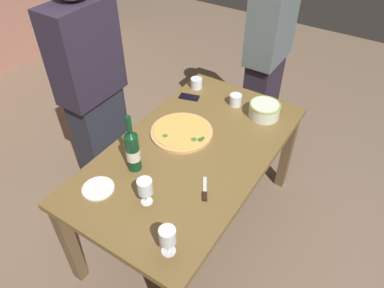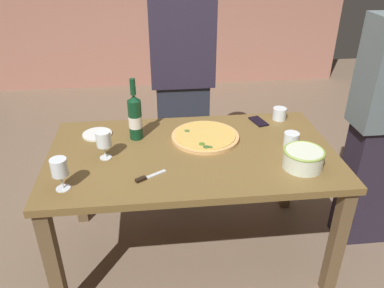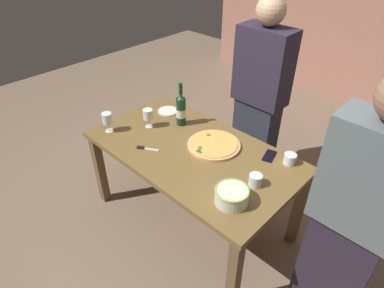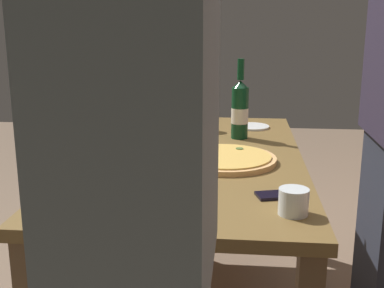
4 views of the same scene
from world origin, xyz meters
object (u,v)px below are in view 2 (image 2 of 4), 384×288
object	(u,v)px
pizza_knife	(147,177)
person_guest_left	(182,80)
cell_phone	(258,121)
wine_bottle	(135,117)
side_plate	(97,134)
serving_bowl	(303,158)
cup_amber	(291,140)
cup_ceramic	(279,114)
pizza	(205,137)
dining_table	(192,165)
wine_glass_by_bottle	(59,169)
wine_glass_near_pizza	(104,140)

from	to	relation	value
pizza_knife	person_guest_left	world-z (taller)	person_guest_left
cell_phone	person_guest_left	distance (m)	0.68
wine_bottle	side_plate	world-z (taller)	wine_bottle
serving_bowl	cup_amber	world-z (taller)	serving_bowl
cup_ceramic	wine_bottle	bearing A→B (deg)	-170.06
pizza	person_guest_left	size ratio (longest dim) A/B	0.23
wine_bottle	serving_bowl	bearing A→B (deg)	-25.82
serving_bowl	cup_amber	distance (m)	0.22
wine_bottle	person_guest_left	world-z (taller)	person_guest_left
dining_table	serving_bowl	bearing A→B (deg)	-22.25
dining_table	wine_bottle	size ratio (longest dim) A/B	4.33
serving_bowl	person_guest_left	world-z (taller)	person_guest_left
serving_bowl	cup_ceramic	distance (m)	0.58
cup_amber	cell_phone	bearing A→B (deg)	107.32
wine_glass_by_bottle	cup_ceramic	bearing A→B (deg)	27.01
side_plate	pizza_knife	world-z (taller)	pizza_knife
serving_bowl	cup_ceramic	size ratio (longest dim) A/B	2.44
cup_amber	serving_bowl	bearing A→B (deg)	-93.93
wine_glass_near_pizza	cup_amber	xyz separation A→B (m)	(1.05, 0.02, -0.07)
cup_amber	pizza_knife	size ratio (longest dim) A/B	0.54
pizza	serving_bowl	bearing A→B (deg)	-38.54
side_plate	person_guest_left	xyz separation A→B (m)	(0.57, 0.57, 0.12)
wine_bottle	dining_table	bearing A→B (deg)	-31.68
serving_bowl	wine_glass_near_pizza	world-z (taller)	wine_glass_near_pizza
pizza	serving_bowl	xyz separation A→B (m)	(0.46, -0.37, 0.04)
cup_amber	person_guest_left	size ratio (longest dim) A/B	0.05
wine_glass_near_pizza	wine_glass_by_bottle	bearing A→B (deg)	-123.53
wine_bottle	cup_ceramic	xyz separation A→B (m)	(0.92, 0.16, -0.10)
cell_phone	pizza_knife	distance (m)	0.92
serving_bowl	person_guest_left	bearing A→B (deg)	116.95
pizza	cup_amber	xyz separation A→B (m)	(0.48, -0.14, 0.03)
wine_glass_near_pizza	person_guest_left	distance (m)	0.98
dining_table	cup_ceramic	size ratio (longest dim) A/B	18.30
pizza	cup_amber	bearing A→B (deg)	-16.74
cup_ceramic	pizza_knife	world-z (taller)	cup_ceramic
dining_table	wine_glass_by_bottle	distance (m)	0.74
serving_bowl	pizza_knife	bearing A→B (deg)	-178.61
cup_amber	side_plate	size ratio (longest dim) A/B	0.49
pizza	person_guest_left	world-z (taller)	person_guest_left
pizza	side_plate	world-z (taller)	pizza
cup_ceramic	side_plate	xyz separation A→B (m)	(-1.16, -0.10, -0.03)
dining_table	person_guest_left	distance (m)	0.85
cup_ceramic	wine_glass_by_bottle	bearing A→B (deg)	-152.99
wine_bottle	wine_glass_by_bottle	size ratio (longest dim) A/B	2.25
wine_glass_by_bottle	cell_phone	size ratio (longest dim) A/B	1.14
dining_table	side_plate	bearing A→B (deg)	154.99
cell_phone	pizza_knife	world-z (taller)	pizza_knife
cell_phone	wine_glass_by_bottle	bearing A→B (deg)	-167.32
pizza	wine_bottle	xyz separation A→B (m)	(-0.41, 0.05, 0.13)
cell_phone	pizza	bearing A→B (deg)	-169.77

